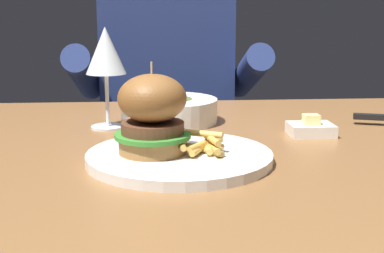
# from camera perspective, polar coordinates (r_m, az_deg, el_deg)

# --- Properties ---
(dining_table) EXTENTS (1.47, 0.83, 0.74)m
(dining_table) POSITION_cam_1_polar(r_m,az_deg,el_deg) (0.87, -2.83, -7.40)
(dining_table) COLOR brown
(dining_table) RESTS_ON ground
(main_plate) EXTENTS (0.26, 0.26, 0.01)m
(main_plate) POSITION_cam_1_polar(r_m,az_deg,el_deg) (0.75, -1.35, -3.26)
(main_plate) COLOR white
(main_plate) RESTS_ON dining_table
(burger_sandwich) EXTENTS (0.11, 0.11, 0.13)m
(burger_sandwich) POSITION_cam_1_polar(r_m,az_deg,el_deg) (0.74, -4.25, 1.35)
(burger_sandwich) COLOR #9E6B38
(burger_sandwich) RESTS_ON main_plate
(fries_pile) EXTENTS (0.07, 0.07, 0.03)m
(fries_pile) POSITION_cam_1_polar(r_m,az_deg,el_deg) (0.75, 1.19, -1.93)
(fries_pile) COLOR gold
(fries_pile) RESTS_ON main_plate
(wine_glass) EXTENTS (0.07, 0.07, 0.18)m
(wine_glass) POSITION_cam_1_polar(r_m,az_deg,el_deg) (0.96, -9.20, 7.68)
(wine_glass) COLOR silver
(wine_glass) RESTS_ON dining_table
(butter_dish) EXTENTS (0.07, 0.06, 0.04)m
(butter_dish) POSITION_cam_1_polar(r_m,az_deg,el_deg) (0.93, 12.56, -0.21)
(butter_dish) COLOR white
(butter_dish) RESTS_ON dining_table
(soup_bowl) EXTENTS (0.18, 0.18, 0.05)m
(soup_bowl) POSITION_cam_1_polar(r_m,az_deg,el_deg) (1.01, -2.44, 1.84)
(soup_bowl) COLOR white
(soup_bowl) RESTS_ON dining_table
(diner_person) EXTENTS (0.51, 0.36, 1.18)m
(diner_person) POSITION_cam_1_polar(r_m,az_deg,el_deg) (1.56, -2.64, -1.94)
(diner_person) COLOR #282833
(diner_person) RESTS_ON ground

